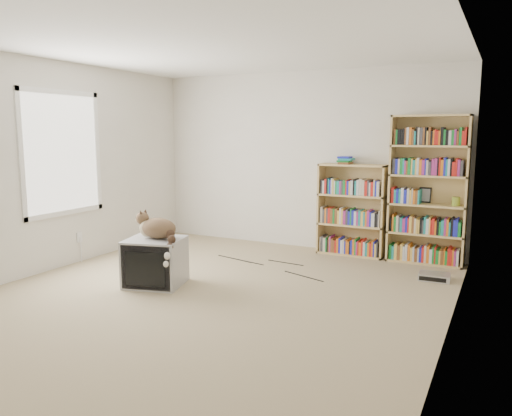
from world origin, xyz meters
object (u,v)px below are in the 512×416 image
at_px(cat, 159,232).
at_px(bookcase_tall, 428,194).
at_px(crt_tv, 156,262).
at_px(bookcase_short, 352,214).
at_px(dvd_player, 434,277).

relative_size(cat, bookcase_tall, 0.33).
distance_m(crt_tv, bookcase_short, 2.78).
xyz_separation_m(bookcase_tall, dvd_player, (0.22, -0.76, -0.85)).
bearing_deg(cat, dvd_player, 27.34).
distance_m(cat, dvd_player, 3.11).
bearing_deg(cat, crt_tv, 174.98).
bearing_deg(dvd_player, bookcase_short, 144.53).
bearing_deg(dvd_player, cat, -152.42).
height_order(bookcase_short, dvd_player, bookcase_short).
relative_size(cat, bookcase_short, 0.50).
bearing_deg(crt_tv, bookcase_short, 41.58).
relative_size(cat, dvd_player, 1.85).
distance_m(crt_tv, bookcase_tall, 3.45).
bearing_deg(bookcase_tall, cat, -136.30).
height_order(crt_tv, bookcase_tall, bookcase_tall).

